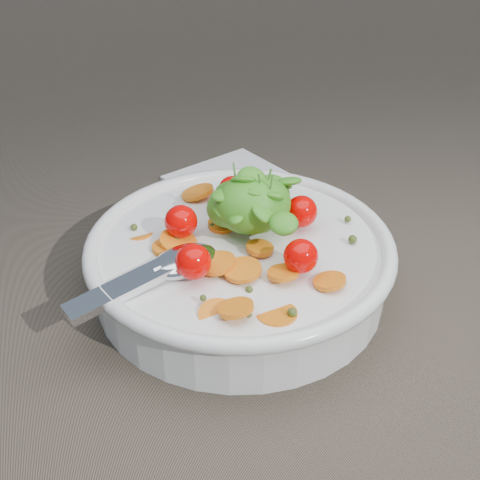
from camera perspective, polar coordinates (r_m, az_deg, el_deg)
name	(u,v)px	position (r m, az deg, el deg)	size (l,w,h in m)	color
ground	(214,280)	(0.65, -2.50, -3.80)	(6.00, 6.00, 0.00)	brown
bowl	(240,260)	(0.61, -0.02, -1.87)	(0.34, 0.31, 0.14)	white
napkin	(230,180)	(0.84, -0.92, 5.75)	(0.15, 0.13, 0.01)	white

